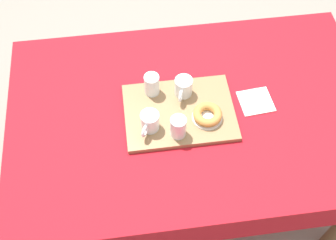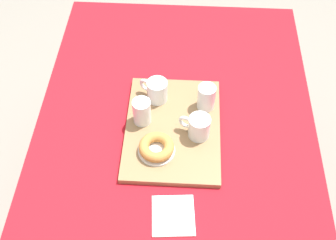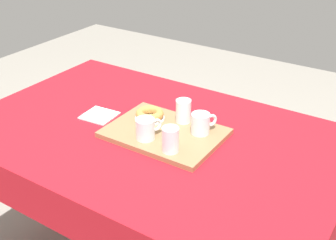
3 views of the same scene
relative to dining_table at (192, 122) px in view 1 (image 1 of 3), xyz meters
name	(u,v)px [view 1 (image 1 of 3)]	position (x,y,z in m)	size (l,w,h in m)	color
ground_plane	(186,189)	(0.00, 0.00, -0.67)	(6.00, 6.00, 0.00)	gray
dining_table	(192,122)	(0.00, 0.00, 0.00)	(1.50, 0.97, 0.76)	#A8141E
serving_tray	(179,112)	(0.06, 0.01, 0.10)	(0.44, 0.32, 0.02)	olive
tea_mug_left	(183,87)	(0.03, -0.08, 0.14)	(0.07, 0.11, 0.08)	white
tea_mug_right	(150,122)	(0.18, 0.07, 0.14)	(0.08, 0.10, 0.08)	white
water_glass_near	(152,85)	(0.15, -0.10, 0.15)	(0.06, 0.06, 0.09)	white
water_glass_far	(178,128)	(0.08, 0.11, 0.15)	(0.06, 0.06, 0.09)	white
donut_plate_left	(207,117)	(-0.05, 0.06, 0.11)	(0.12, 0.12, 0.01)	white
sugar_donut_left	(208,114)	(-0.05, 0.06, 0.13)	(0.11, 0.11, 0.03)	#BC7F3D
paper_napkin	(256,101)	(-0.26, -0.01, 0.09)	(0.13, 0.13, 0.01)	white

